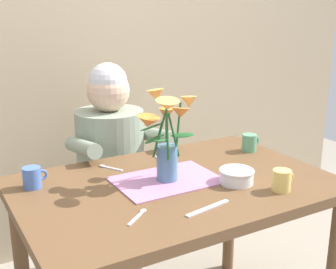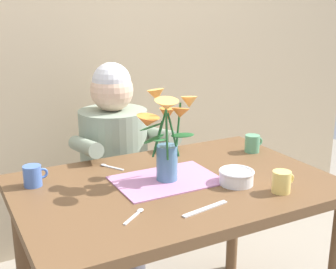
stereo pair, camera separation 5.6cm
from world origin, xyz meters
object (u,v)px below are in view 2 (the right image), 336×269
object	(u,v)px
coffee_cup	(33,176)
ceramic_mug	(253,143)
flower_vase	(166,133)
seated_person	(115,174)
tea_cup	(282,182)
dinner_knife	(205,209)
ceramic_bowl	(236,176)

from	to	relation	value
coffee_cup	ceramic_mug	xyz separation A→B (m)	(0.99, -0.06, 0.00)
flower_vase	coffee_cup	bearing A→B (deg)	157.56
seated_person	coffee_cup	distance (m)	0.66
coffee_cup	ceramic_mug	distance (m)	0.99
tea_cup	ceramic_mug	xyz separation A→B (m)	(0.20, 0.42, 0.00)
flower_vase	tea_cup	bearing A→B (deg)	-42.06
coffee_cup	ceramic_mug	size ratio (longest dim) A/B	1.00
seated_person	ceramic_mug	xyz separation A→B (m)	(0.51, -0.45, 0.22)
ceramic_mug	flower_vase	bearing A→B (deg)	-165.81
flower_vase	tea_cup	distance (m)	0.46
seated_person	flower_vase	size ratio (longest dim) A/B	3.17
tea_cup	seated_person	bearing A→B (deg)	109.48
dinner_knife	ceramic_mug	xyz separation A→B (m)	(0.52, 0.42, 0.04)
seated_person	dinner_knife	bearing A→B (deg)	-93.96
flower_vase	ceramic_bowl	size ratio (longest dim) A/B	2.64
seated_person	dinner_knife	xyz separation A→B (m)	(-0.01, -0.87, 0.18)
seated_person	flower_vase	world-z (taller)	seated_person
tea_cup	coffee_cup	world-z (taller)	same
coffee_cup	ceramic_mug	world-z (taller)	same
flower_vase	coffee_cup	world-z (taller)	flower_vase
tea_cup	ceramic_mug	size ratio (longest dim) A/B	1.00
flower_vase	ceramic_bowl	xyz separation A→B (m)	(0.22, -0.15, -0.16)
dinner_knife	ceramic_mug	world-z (taller)	ceramic_mug
dinner_knife	tea_cup	distance (m)	0.33
seated_person	dinner_knife	world-z (taller)	seated_person
flower_vase	tea_cup	size ratio (longest dim) A/B	3.85
ceramic_mug	tea_cup	bearing A→B (deg)	-115.40
dinner_knife	tea_cup	world-z (taller)	tea_cup
ceramic_bowl	tea_cup	bearing A→B (deg)	-54.73
ceramic_mug	ceramic_bowl	bearing A→B (deg)	-136.68
ceramic_bowl	tea_cup	distance (m)	0.17
seated_person	dinner_knife	distance (m)	0.89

